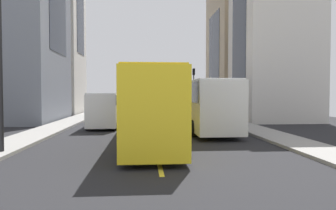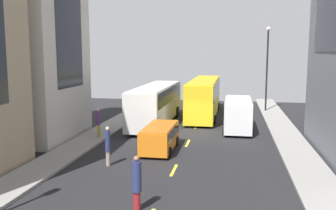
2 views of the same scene
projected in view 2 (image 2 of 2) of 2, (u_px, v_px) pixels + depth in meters
ground_plane at (192, 134)px, 28.42m from camera, size 40.25×40.25×0.00m
sidewalk_west at (105, 130)px, 29.62m from camera, size 2.22×44.00×0.15m
sidewalk_east at (287, 137)px, 27.20m from camera, size 2.22×44.00×0.15m
lane_stripe_2 at (174, 170)px, 19.65m from camera, size 0.16×2.00×0.01m
lane_stripe_3 at (188, 143)px, 25.50m from camera, size 0.16×2.00×0.01m
lane_stripe_4 at (196, 126)px, 31.34m from camera, size 0.16×2.00×0.01m
lane_stripe_5 at (202, 115)px, 37.19m from camera, size 0.16×2.00×0.01m
lane_stripe_6 at (207, 106)px, 43.04m from camera, size 0.16×2.00×0.01m
lane_stripe_7 at (210, 100)px, 48.89m from camera, size 0.16×2.00×0.01m
building_west_1 at (25, 21)px, 26.14m from camera, size 6.69×7.38×16.78m
city_bus_white at (156, 101)px, 32.32m from camera, size 2.80×11.89×3.35m
streetcar_yellow at (204, 94)px, 36.48m from camera, size 2.70×13.20×3.59m
delivery_van_white at (238, 112)px, 29.35m from camera, size 2.25×5.51×2.58m
car_orange_0 at (160, 136)px, 23.51m from camera, size 1.94×4.55×1.61m
pedestrian_crossing_mid at (137, 182)px, 14.46m from camera, size 0.39×0.39×2.24m
pedestrian_waiting_curb at (108, 145)px, 20.28m from camera, size 0.30×0.30×2.20m
pedestrian_walking_far at (98, 121)px, 26.63m from camera, size 0.28×0.28×2.09m
streetlamp_near at (267, 61)px, 38.31m from camera, size 0.44×0.44×8.69m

